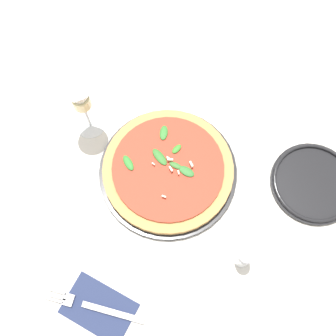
% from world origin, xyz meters
% --- Properties ---
extents(ground_plane, '(6.00, 6.00, 0.00)m').
position_xyz_m(ground_plane, '(0.00, 0.00, 0.00)').
color(ground_plane, silver).
extents(pizza_arugula_main, '(0.31, 0.31, 0.05)m').
position_xyz_m(pizza_arugula_main, '(0.02, 0.01, 0.02)').
color(pizza_arugula_main, black).
rests_on(pizza_arugula_main, ground_plane).
extents(wine_glass, '(0.07, 0.07, 0.17)m').
position_xyz_m(wine_glass, '(0.24, 0.05, 0.12)').
color(wine_glass, white).
rests_on(wine_glass, ground_plane).
extents(napkin, '(0.16, 0.12, 0.01)m').
position_xyz_m(napkin, '(-0.08, 0.32, 0.00)').
color(napkin, navy).
rests_on(napkin, ground_plane).
extents(fork, '(0.19, 0.11, 0.00)m').
position_xyz_m(fork, '(-0.07, 0.33, 0.01)').
color(fork, silver).
rests_on(fork, ground_plane).
extents(side_plate_white, '(0.19, 0.19, 0.02)m').
position_xyz_m(side_plate_white, '(-0.24, -0.19, 0.01)').
color(side_plate_white, black).
rests_on(side_plate_white, ground_plane).
extents(shaker_pepper, '(0.03, 0.03, 0.07)m').
position_xyz_m(shaker_pepper, '(-0.23, 0.05, 0.03)').
color(shaker_pepper, silver).
rests_on(shaker_pepper, ground_plane).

